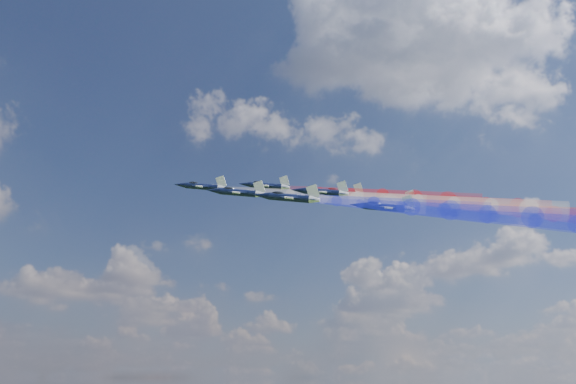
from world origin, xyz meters
TOP-DOWN VIEW (x-y plane):
  - jet_lead at (-5.70, -1.78)m, footprint 15.96×16.22m
  - trail_lead at (11.27, -21.92)m, footprint 30.67×35.58m
  - jet_inner_left at (-6.67, -17.09)m, footprint 15.96×16.22m
  - trail_inner_left at (10.31, -37.23)m, footprint 30.67×35.58m
  - jet_inner_right at (9.91, -4.05)m, footprint 15.96×16.22m
  - trail_inner_right at (26.89, -24.19)m, footprint 30.67×35.58m
  - jet_outer_left at (-6.93, -33.40)m, footprint 15.96×16.22m
  - trail_outer_left at (10.05, -53.54)m, footprint 30.67×35.58m
  - jet_center_third at (10.44, -22.60)m, footprint 15.96×16.22m
  - trail_center_third at (27.42, -42.74)m, footprint 30.67×35.58m
  - jet_outer_right at (28.34, -9.26)m, footprint 15.96×16.22m
  - trail_outer_right at (45.31, -29.40)m, footprint 30.67×35.58m
  - jet_rear_left at (11.62, -38.85)m, footprint 15.96×16.22m
  - trail_rear_left at (28.59, -58.99)m, footprint 30.67×35.58m
  - jet_rear_right at (27.75, -25.75)m, footprint 15.96×16.22m
  - trail_rear_right at (44.73, -45.89)m, footprint 30.67×35.58m

SIDE VIEW (x-z plane):
  - trail_outer_left at x=10.05m, z-range 123.44..134.29m
  - trail_rear_left at x=28.59m, z-range 123.56..134.41m
  - jet_outer_left at x=-6.93m, z-range 128.56..136.35m
  - jet_rear_left at x=11.62m, z-range 128.68..136.46m
  - trail_inner_left at x=10.31m, z-range 128.00..138.85m
  - trail_center_third at x=27.42m, z-range 129.88..140.73m
  - trail_rear_right at x=44.73m, z-range 130.31..141.17m
  - jet_inner_left at x=-6.67m, z-range 133.12..140.91m
  - trail_lead at x=11.27m, z-range 132.86..143.71m
  - jet_center_third at x=10.44m, z-range 135.00..142.79m
  - jet_rear_right at x=27.75m, z-range 135.44..143.22m
  - trail_inner_right at x=26.89m, z-range 135.36..146.21m
  - trail_outer_right at x=45.31m, z-range 135.85..146.70m
  - jet_lead at x=-5.70m, z-range 137.98..145.76m
  - jet_inner_right at x=9.91m, z-range 140.48..148.27m
  - jet_outer_right at x=28.34m, z-range 140.97..148.75m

